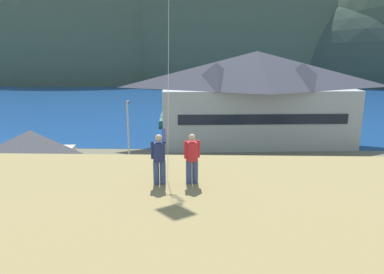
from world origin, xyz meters
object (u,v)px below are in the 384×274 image
(storage_shed_near_lot, at_px, (33,161))
(parked_car_mid_row_near, at_px, (297,205))
(moored_boat_wharfside, at_px, (169,118))
(parked_car_lone_by_shed, at_px, (350,182))
(storage_shed_waterside, at_px, (187,121))
(wharf_dock, at_px, (193,120))
(person_kite_flyer, at_px, (159,157))
(parked_car_front_row_red, at_px, (133,171))
(harbor_lodge, at_px, (256,95))
(parked_car_back_row_right, at_px, (173,200))
(parking_light_pole, at_px, (128,131))
(person_companion, at_px, (192,157))
(parked_car_back_row_left, at_px, (256,171))
(parked_car_mid_row_center, at_px, (85,199))

(storage_shed_near_lot, bearing_deg, parked_car_mid_row_near, -11.53)
(moored_boat_wharfside, relative_size, parked_car_lone_by_shed, 1.91)
(storage_shed_near_lot, xyz_separation_m, parked_car_lone_by_shed, (24.33, 0.46, -1.59))
(storage_shed_waterside, xyz_separation_m, parked_car_mid_row_near, (8.22, -21.85, -1.20))
(storage_shed_waterside, xyz_separation_m, wharf_dock, (0.59, 10.23, -1.92))
(parked_car_lone_by_shed, height_order, person_kite_flyer, person_kite_flyer)
(storage_shed_waterside, distance_m, moored_boat_wharfside, 10.24)
(parked_car_front_row_red, relative_size, person_kite_flyer, 2.27)
(person_kite_flyer, bearing_deg, storage_shed_near_lot, 128.13)
(harbor_lodge, xyz_separation_m, moored_boat_wharfside, (-11.25, 10.88, -4.96))
(parked_car_lone_by_shed, bearing_deg, harbor_lodge, 107.59)
(wharf_dock, height_order, parked_car_back_row_right, parked_car_back_row_right)
(parking_light_pole, relative_size, person_companion, 3.66)
(moored_boat_wharfside, height_order, person_companion, person_companion)
(person_kite_flyer, bearing_deg, moored_boat_wharfside, 94.85)
(harbor_lodge, xyz_separation_m, parking_light_pole, (-12.91, -11.04, -1.87))
(storage_shed_waterside, bearing_deg, harbor_lodge, -8.61)
(parked_car_front_row_red, distance_m, parked_car_back_row_left, 10.28)
(parked_car_back_row_left, relative_size, person_companion, 2.45)
(parked_car_front_row_red, bearing_deg, parked_car_lone_by_shed, -6.98)
(parked_car_mid_row_near, distance_m, parked_car_mid_row_center, 14.29)
(wharf_dock, bearing_deg, parked_car_mid_row_near, -76.62)
(parked_car_mid_row_center, relative_size, person_companion, 2.47)
(parked_car_lone_by_shed, bearing_deg, parking_light_pole, 163.96)
(parked_car_back_row_left, bearing_deg, person_companion, -105.51)
(parked_car_front_row_red, bearing_deg, harbor_lodge, 49.59)
(wharf_dock, xyz_separation_m, parked_car_mid_row_near, (7.63, -32.08, 0.71))
(storage_shed_waterside, height_order, parked_car_mid_row_near, storage_shed_waterside)
(harbor_lodge, xyz_separation_m, parked_car_back_row_left, (-1.75, -13.93, -4.62))
(parked_car_front_row_red, bearing_deg, parked_car_back_row_right, -57.02)
(parking_light_pole, xyz_separation_m, person_kite_flyer, (5.25, -20.33, 3.78))
(parked_car_lone_by_shed, height_order, parked_car_mid_row_center, same)
(storage_shed_waterside, xyz_separation_m, moored_boat_wharfside, (-3.06, 9.64, -1.55))
(harbor_lodge, xyz_separation_m, person_companion, (-6.56, -31.27, 1.89))
(parked_car_lone_by_shed, height_order, person_companion, person_companion)
(storage_shed_waterside, relative_size, parked_car_back_row_right, 1.24)
(wharf_dock, relative_size, parked_car_mid_row_near, 2.75)
(parked_car_front_row_red, bearing_deg, parked_car_mid_row_near, -28.26)
(parked_car_lone_by_shed, distance_m, parked_car_mid_row_center, 19.75)
(wharf_dock, distance_m, parked_car_front_row_red, 25.98)
(harbor_lodge, height_order, parked_car_mid_row_center, harbor_lodge)
(parked_car_back_row_left, xyz_separation_m, parked_car_lone_by_shed, (6.90, -2.29, 0.00))
(storage_shed_near_lot, height_order, parked_car_mid_row_near, storage_shed_near_lot)
(wharf_dock, relative_size, parked_car_lone_by_shed, 2.70)
(harbor_lodge, relative_size, parked_car_lone_by_shed, 5.43)
(parked_car_back_row_left, distance_m, parked_car_mid_row_center, 13.89)
(parking_light_pole, xyz_separation_m, person_companion, (6.35, -20.23, 3.77))
(harbor_lodge, xyz_separation_m, storage_shed_near_lot, (-19.19, -16.69, -3.03))
(wharf_dock, xyz_separation_m, person_companion, (1.04, -42.74, 7.23))
(harbor_lodge, distance_m, parked_car_mid_row_near, 21.12)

